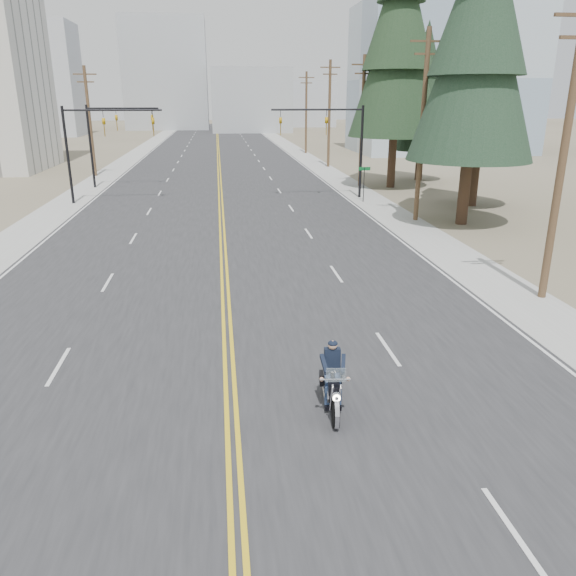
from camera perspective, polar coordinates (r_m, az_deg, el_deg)
The scene contains 25 objects.
ground_plane at distance 13.86m, azimuth -5.67°, elevation -14.24°, with size 400.00×400.00×0.00m, color #776D56.
road at distance 81.99m, azimuth -7.09°, elevation 13.34°, with size 20.00×200.00×0.01m, color #303033.
sidewalk_left at distance 82.78m, azimuth -15.28°, elevation 12.89°, with size 3.00×200.00×0.01m, color #A5A5A0.
sidewalk_right at distance 82.80m, azimuth 1.11°, elevation 13.53°, with size 3.00×200.00×0.01m, color #A5A5A0.
traffic_mast_left at distance 44.61m, azimuth -19.09°, elevation 14.43°, with size 7.10×0.26×7.00m.
traffic_mast_right at distance 44.65m, azimuth 4.91°, elevation 15.35°, with size 7.10×0.26×7.00m.
traffic_mast_far at distance 52.53m, azimuth -17.72°, elevation 15.00°, with size 6.10×0.26×7.00m.
street_sign at distance 43.42m, azimuth 7.74°, elevation 11.00°, with size 0.90×0.06×2.62m.
utility_pole_a at distance 23.40m, azimuth 26.25°, elevation 12.48°, with size 2.20×0.30×11.00m.
utility_pole_b at distance 36.89m, azimuth 13.49°, elevation 15.86°, with size 2.20×0.30×11.50m.
utility_pole_c at distance 51.25m, azimuth 7.55°, elevation 16.58°, with size 2.20×0.30×11.00m.
utility_pole_d at distance 65.88m, azimuth 4.22°, elevation 17.35°, with size 2.20×0.30×11.50m.
utility_pole_e at distance 82.63m, azimuth 1.86°, elevation 17.49°, with size 2.20×0.30×11.00m.
utility_pole_left at distance 60.96m, azimuth -19.50°, elevation 15.80°, with size 2.20×0.30×10.50m.
glass_building at distance 87.76m, azimuth 15.38°, elevation 19.74°, with size 24.00×16.00×20.00m, color #9EB5CC.
haze_bldg_a at distance 131.41m, azimuth -23.73°, elevation 18.78°, with size 14.00×12.00×22.00m, color #B7BCC6.
haze_bldg_b at distance 136.88m, azimuth -3.80°, elevation 18.49°, with size 18.00×14.00×14.00m, color #ADB2B7.
haze_bldg_c at distance 128.09m, azimuth 11.90°, elevation 19.03°, with size 16.00×12.00×18.00m, color #B7BCC6.
haze_bldg_d at distance 152.21m, azimuth -12.26°, elevation 20.41°, with size 20.00×15.00×26.00m, color #ADB2B7.
haze_bldg_e at distance 163.59m, azimuth 1.92°, elevation 18.20°, with size 14.00×14.00×12.00m, color #B7BCC6.
motorcyclist at distance 14.26m, azimuth 4.60°, elevation -9.09°, with size 0.97×2.26×1.77m, color black, non-canonical shape.
conifer_near at distance 36.67m, azimuth 18.98°, elevation 23.73°, with size 7.43×7.43×19.68m.
conifer_mid at distance 43.41m, azimuth 19.47°, elevation 20.71°, with size 6.38×6.38×17.01m.
conifer_tall at distance 51.22m, azimuth 11.24°, elevation 24.04°, with size 7.86×7.86×21.83m.
conifer_far at distance 56.29m, azimuth 13.71°, elevation 18.86°, with size 5.29×5.29×14.16m.
Camera 1 is at (-0.09, -11.64, 7.53)m, focal length 35.00 mm.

